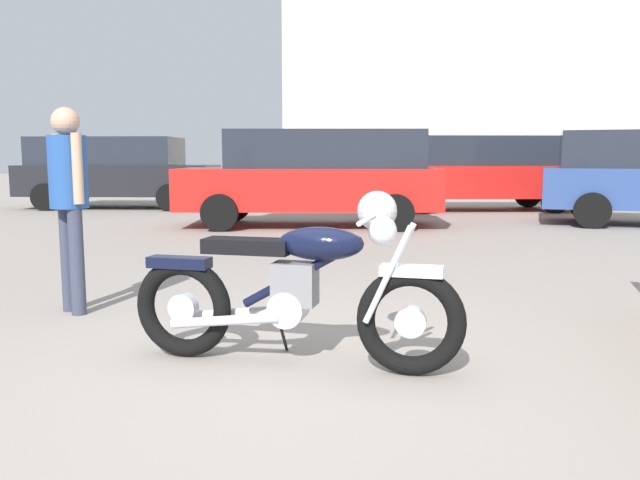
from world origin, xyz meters
TOP-DOWN VIEW (x-y plane):
  - ground_plane at (0.00, 0.00)m, footprint 80.00×80.00m
  - vintage_motorcycle at (0.02, 0.25)m, footprint 2.08×0.73m
  - bystander at (-2.06, 1.28)m, footprint 0.38×0.32m
  - red_hatchback_near at (2.28, 12.17)m, footprint 4.94×2.60m
  - dark_sedan_left at (-6.69, 11.51)m, footprint 4.85×2.32m
  - white_estate_far at (-1.15, 8.12)m, footprint 4.90×2.47m
  - industrial_building at (5.06, 30.98)m, footprint 22.64×14.22m

SIDE VIEW (x-z plane):
  - ground_plane at x=0.00m, z-range 0.00..0.00m
  - vintage_motorcycle at x=0.02m, z-range -0.04..1.03m
  - red_hatchback_near at x=2.28m, z-range 0.07..1.81m
  - dark_sedan_left at x=-6.69m, z-range 0.07..1.81m
  - white_estate_far at x=-1.15m, z-range 0.07..1.81m
  - bystander at x=-2.06m, z-range 0.19..1.85m
  - industrial_building at x=5.06m, z-range -4.64..15.94m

